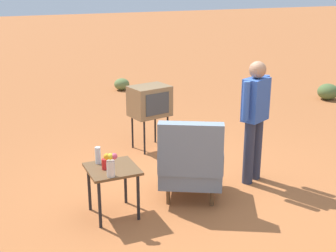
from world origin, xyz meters
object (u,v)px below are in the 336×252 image
at_px(side_table, 112,175).
at_px(tv_on_stand, 150,102).
at_px(soda_can_red, 105,164).
at_px(person_standing, 255,114).
at_px(bottle_short_clear, 98,155).
at_px(flower_vase, 111,164).
at_px(armchair, 191,162).

distance_m(side_table, tv_on_stand, 2.23).
bearing_deg(soda_can_red, side_table, -174.94).
height_order(person_standing, bottle_short_clear, person_standing).
relative_size(tv_on_stand, bottle_short_clear, 5.15).
bearing_deg(person_standing, bottle_short_clear, -0.85).
height_order(person_standing, flower_vase, person_standing).
relative_size(soda_can_red, bottle_short_clear, 0.61).
bearing_deg(flower_vase, armchair, -168.15).
relative_size(armchair, soda_can_red, 8.69).
bearing_deg(soda_can_red, tv_on_stand, -124.55).
xyz_separation_m(side_table, flower_vase, (0.08, 0.22, 0.23)).
relative_size(bottle_short_clear, flower_vase, 0.75).
bearing_deg(soda_can_red, flower_vase, 92.15).
height_order(bottle_short_clear, flower_vase, flower_vase).
height_order(armchair, tv_on_stand, armchair).
bearing_deg(tv_on_stand, side_table, 57.22).
bearing_deg(side_table, armchair, -179.65).
distance_m(tv_on_stand, flower_vase, 2.44).
distance_m(tv_on_stand, person_standing, 1.89).
xyz_separation_m(armchair, bottle_short_clear, (1.11, -0.18, 0.20)).
height_order(tv_on_stand, soda_can_red, tv_on_stand).
distance_m(side_table, bottle_short_clear, 0.29).
bearing_deg(armchair, soda_can_red, 0.73).
bearing_deg(side_table, bottle_short_clear, -59.57).
xyz_separation_m(bottle_short_clear, flower_vase, (-0.03, 0.41, 0.05)).
relative_size(armchair, flower_vase, 4.00).
xyz_separation_m(armchair, soda_can_red, (1.09, 0.01, 0.16)).
xyz_separation_m(side_table, bottle_short_clear, (0.11, -0.19, 0.19)).
height_order(side_table, bottle_short_clear, bottle_short_clear).
xyz_separation_m(person_standing, soda_can_red, (2.09, 0.16, -0.28)).
height_order(armchair, person_standing, person_standing).
distance_m(person_standing, flower_vase, 2.12).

